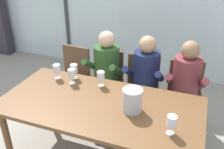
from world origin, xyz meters
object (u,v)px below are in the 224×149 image
chair_center (142,84)px  dining_table (100,109)px  person_maroon_top (185,85)px  tasting_bowl (132,91)px  wine_glass_near_bucket (74,69)px  person_navy_polo (144,78)px  wine_glass_by_left_taster (101,76)px  ice_bucket_primary (132,100)px  chair_near_curtain (73,73)px  person_olive_shirt (104,71)px  wine_glass_by_right_taster (72,74)px  wine_glass_spare_empty (57,69)px  wine_glass_center_pour (172,122)px  chair_left_of_center (106,78)px  chair_right_of_center (185,91)px

chair_center → dining_table: bearing=-111.1°
chair_center → person_maroon_top: size_ratio=0.73×
tasting_bowl → wine_glass_near_bucket: 0.74m
person_navy_polo → wine_glass_near_bucket: (-0.75, -0.38, 0.17)m
tasting_bowl → wine_glass_near_bucket: size_ratio=0.94×
person_maroon_top → wine_glass_near_bucket: size_ratio=6.86×
person_navy_polo → tasting_bowl: size_ratio=7.33×
dining_table → chair_center: (0.21, 0.92, -0.15)m
person_navy_polo → wine_glass_by_left_taster: bearing=-131.7°
ice_bucket_primary → tasting_bowl: ice_bucket_primary is taller
ice_bucket_primary → tasting_bowl: size_ratio=1.42×
chair_near_curtain → wine_glass_by_left_taster: size_ratio=5.03×
person_olive_shirt → person_navy_polo: size_ratio=1.00×
person_maroon_top → wine_glass_near_bucket: (-1.24, -0.38, 0.17)m
person_olive_shirt → person_maroon_top: 1.01m
chair_center → wine_glass_by_right_taster: 0.99m
chair_center → wine_glass_spare_empty: size_ratio=5.03×
person_navy_polo → wine_glass_center_pour: person_navy_polo is taller
chair_near_curtain → wine_glass_center_pour: bearing=-30.8°
dining_table → wine_glass_by_left_taster: bearing=110.4°
chair_left_of_center → wine_glass_spare_empty: (-0.38, -0.59, 0.34)m
chair_near_curtain → person_olive_shirt: 0.57m
person_navy_polo → wine_glass_by_right_taster: bearing=-145.3°
chair_center → chair_right_of_center: bearing=-7.5°
wine_glass_by_left_taster → wine_glass_near_bucket: (-0.36, 0.06, 0.00)m
person_maroon_top → ice_bucket_primary: size_ratio=5.18×
tasting_bowl → wine_glass_center_pour: (0.47, -0.49, 0.09)m
chair_center → chair_right_of_center: (0.54, 0.01, 0.00)m
chair_right_of_center → wine_glass_spare_empty: 1.58m
person_maroon_top → wine_glass_spare_empty: bearing=-166.5°
dining_table → chair_right_of_center: bearing=50.8°
chair_near_curtain → wine_glass_by_left_taster: 0.93m
person_navy_polo → person_maroon_top: bearing=0.1°
person_olive_shirt → wine_glass_near_bucket: person_olive_shirt is taller
wine_glass_by_right_taster → chair_left_of_center: bearing=76.1°
chair_right_of_center → wine_glass_near_bucket: size_ratio=5.03×
wine_glass_by_left_taster → ice_bucket_primary: bearing=-36.0°
person_navy_polo → tasting_bowl: person_navy_polo is taller
chair_right_of_center → person_maroon_top: 0.24m
wine_glass_near_bucket → tasting_bowl: bearing=-7.0°
wine_glass_by_right_taster → wine_glass_spare_empty: 0.22m
chair_center → wine_glass_by_left_taster: size_ratio=5.03×
chair_left_of_center → wine_glass_near_bucket: 0.65m
chair_center → person_maroon_top: (0.54, -0.16, 0.17)m
chair_left_of_center → wine_glass_by_left_taster: size_ratio=5.03×
chair_near_curtain → person_maroon_top: bearing=0.4°
ice_bucket_primary → wine_glass_spare_empty: (-1.00, 0.31, -0.00)m
person_maroon_top → wine_glass_near_bucket: bearing=-167.1°
dining_table → chair_near_curtain: chair_near_curtain is taller
chair_near_curtain → chair_center: 1.00m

